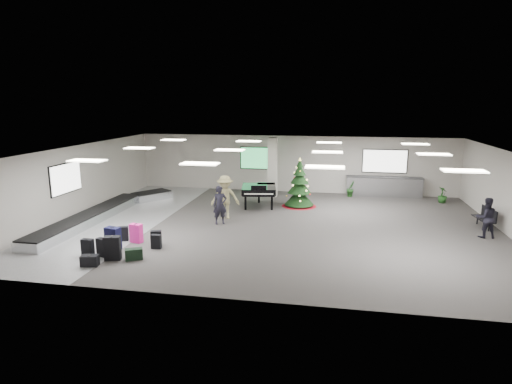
% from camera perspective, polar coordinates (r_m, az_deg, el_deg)
% --- Properties ---
extents(ground, '(18.00, 18.00, 0.00)m').
position_cam_1_polar(ground, '(18.05, 2.79, -4.47)').
color(ground, '#33302E').
rests_on(ground, ground).
extents(room_envelope, '(18.02, 14.02, 3.21)m').
position_cam_1_polar(room_envelope, '(18.24, 1.95, 3.22)').
color(room_envelope, '#ADA79E').
rests_on(room_envelope, ground).
extents(baggage_carousel, '(2.28, 9.71, 0.43)m').
position_cam_1_polar(baggage_carousel, '(20.44, -19.60, -2.58)').
color(baggage_carousel, silver).
rests_on(baggage_carousel, ground).
extents(service_counter, '(4.05, 0.65, 1.08)m').
position_cam_1_polar(service_counter, '(24.39, 16.67, 0.71)').
color(service_counter, silver).
rests_on(service_counter, ground).
extents(suitcase_0, '(0.57, 0.41, 0.82)m').
position_cam_1_polar(suitcase_0, '(14.90, -18.58, -7.10)').
color(suitcase_0, black).
rests_on(suitcase_0, ground).
extents(suitcase_1, '(0.46, 0.33, 0.65)m').
position_cam_1_polar(suitcase_1, '(15.33, -19.75, -6.97)').
color(suitcase_1, black).
rests_on(suitcase_1, ground).
extents(pink_suitcase, '(0.49, 0.34, 0.72)m').
position_cam_1_polar(pink_suitcase, '(16.44, -15.68, -5.31)').
color(pink_suitcase, '#F82094').
rests_on(pink_suitcase, ground).
extents(suitcase_3, '(0.41, 0.30, 0.57)m').
position_cam_1_polar(suitcase_3, '(15.93, -13.17, -6.00)').
color(suitcase_3, black).
rests_on(suitcase_3, ground).
extents(navy_suitcase, '(0.58, 0.42, 0.83)m').
position_cam_1_polar(navy_suitcase, '(15.89, -18.52, -5.90)').
color(navy_suitcase, black).
rests_on(navy_suitcase, ground).
extents(suitcase_5, '(0.39, 0.22, 0.60)m').
position_cam_1_polar(suitcase_5, '(15.59, -21.53, -6.89)').
color(suitcase_5, black).
rests_on(suitcase_5, ground).
extents(green_duffel, '(0.63, 0.51, 0.39)m').
position_cam_1_polar(green_duffel, '(14.78, -15.97, -7.96)').
color(green_duffel, black).
rests_on(green_duffel, ground).
extents(suitcase_7, '(0.35, 0.19, 0.53)m').
position_cam_1_polar(suitcase_7, '(15.62, -13.16, -6.46)').
color(suitcase_7, black).
rests_on(suitcase_7, ground).
extents(suitcase_8, '(0.42, 0.33, 0.56)m').
position_cam_1_polar(suitcase_8, '(16.76, -17.29, -5.34)').
color(suitcase_8, black).
rests_on(suitcase_8, ground).
extents(black_duffel, '(0.58, 0.40, 0.37)m').
position_cam_1_polar(black_duffel, '(14.68, -21.29, -8.52)').
color(black_duffel, black).
rests_on(black_duffel, ground).
extents(christmas_tree, '(1.71, 1.71, 2.44)m').
position_cam_1_polar(christmas_tree, '(21.19, 5.80, 0.30)').
color(christmas_tree, maroon).
rests_on(christmas_tree, ground).
extents(grand_piano, '(1.92, 2.32, 1.19)m').
position_cam_1_polar(grand_piano, '(21.02, 0.38, 0.31)').
color(grand_piano, black).
rests_on(grand_piano, ground).
extents(bench, '(0.60, 1.36, 0.84)m').
position_cam_1_polar(bench, '(19.98, 28.33, -2.90)').
color(bench, black).
rests_on(bench, ground).
extents(traveler_a, '(0.71, 0.62, 1.64)m').
position_cam_1_polar(traveler_a, '(18.11, -4.83, -1.75)').
color(traveler_a, black).
rests_on(traveler_a, ground).
extents(traveler_b, '(1.37, 0.96, 1.93)m').
position_cam_1_polar(traveler_b, '(18.90, -4.13, -0.70)').
color(traveler_b, '#988D5E').
rests_on(traveler_b, ground).
extents(traveler_bench, '(0.81, 0.66, 1.56)m').
position_cam_1_polar(traveler_bench, '(18.48, 28.33, -3.03)').
color(traveler_bench, black).
rests_on(traveler_bench, ground).
extents(potted_plant_left, '(0.58, 0.59, 0.83)m').
position_cam_1_polar(potted_plant_left, '(23.86, 12.51, 0.37)').
color(potted_plant_left, '#123A19').
rests_on(potted_plant_left, ground).
extents(potted_plant_right, '(0.60, 0.60, 0.82)m').
position_cam_1_polar(potted_plant_right, '(23.90, 23.62, -0.35)').
color(potted_plant_right, '#123A19').
rests_on(potted_plant_right, ground).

